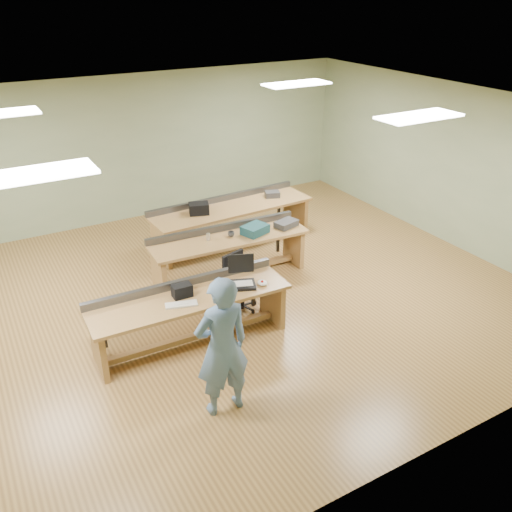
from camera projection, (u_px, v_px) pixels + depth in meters
name	position (u px, v px, depth m)	size (l,w,h in m)	color
floor	(212.00, 301.00, 8.73)	(10.00, 10.00, 0.00)	olive
ceiling	(204.00, 113.00, 7.37)	(10.00, 10.00, 0.00)	silver
wall_back	(126.00, 150.00, 11.14)	(10.00, 0.04, 3.00)	#909E78
wall_front	(395.00, 361.00, 4.95)	(10.00, 0.04, 3.00)	#909E78
wall_right	(448.00, 165.00, 10.25)	(0.04, 8.00, 3.00)	#909E78
fluor_panels	(204.00, 115.00, 7.38)	(6.20, 3.50, 0.03)	white
workbench_front	(190.00, 308.00, 7.50)	(2.82, 0.83, 0.86)	#A36F44
workbench_mid	(229.00, 247.00, 9.23)	(2.76, 0.87, 0.86)	#A36F44
workbench_back	(231.00, 215.00, 10.46)	(3.24, 0.99, 0.86)	#A36F44
person	(222.00, 347.00, 6.13)	(0.66, 0.43, 1.80)	slate
laptop_base	(242.00, 285.00, 7.65)	(0.37, 0.30, 0.04)	black
laptop_screen	(241.00, 263.00, 7.66)	(0.37, 0.02, 0.29)	black
keyboard	(181.00, 304.00, 7.20)	(0.43, 0.14, 0.02)	beige
trackball_mouse	(262.00, 283.00, 7.68)	(0.13, 0.16, 0.07)	white
camera_bag	(182.00, 291.00, 7.37)	(0.26, 0.17, 0.18)	black
task_chair	(240.00, 289.00, 8.42)	(0.60, 0.60, 0.90)	black
parts_bin_teal	(255.00, 229.00, 9.23)	(0.43, 0.32, 0.15)	#164149
parts_bin_grey	(286.00, 224.00, 9.49)	(0.40, 0.25, 0.11)	#313133
mug	(231.00, 234.00, 9.13)	(0.11, 0.11, 0.09)	#313133
drinks_can	(208.00, 237.00, 8.99)	(0.07, 0.07, 0.12)	silver
storage_box_back	(199.00, 208.00, 10.00)	(0.36, 0.26, 0.20)	black
tray_back	(272.00, 194.00, 10.80)	(0.28, 0.21, 0.11)	#313133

